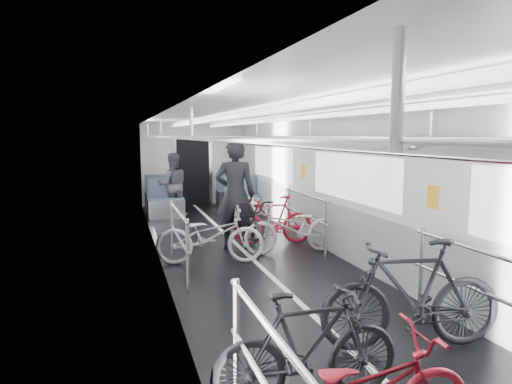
% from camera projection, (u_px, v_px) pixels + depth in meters
% --- Properties ---
extents(car_shell, '(3.02, 14.01, 2.41)m').
position_uv_depth(car_shell, '(236.00, 186.00, 8.63)').
color(car_shell, black).
rests_on(car_shell, ground).
extents(bike_left_mid, '(1.54, 0.45, 0.93)m').
position_uv_depth(bike_left_mid, '(308.00, 347.00, 3.50)').
color(bike_left_mid, black).
rests_on(bike_left_mid, floor).
extents(bike_left_far, '(1.83, 0.90, 0.92)m').
position_uv_depth(bike_left_far, '(210.00, 236.00, 7.41)').
color(bike_left_far, silver).
rests_on(bike_left_far, floor).
extents(bike_right_near, '(1.88, 0.83, 1.09)m').
position_uv_depth(bike_right_near, '(412.00, 295.00, 4.42)').
color(bike_right_near, black).
rests_on(bike_right_near, floor).
extents(bike_right_mid, '(1.77, 0.64, 0.92)m').
position_uv_depth(bike_right_mid, '(292.00, 228.00, 8.03)').
color(bike_right_mid, '#B7B7BC').
rests_on(bike_right_mid, floor).
extents(bike_right_far, '(1.58, 0.55, 0.93)m').
position_uv_depth(bike_right_far, '(273.00, 220.00, 8.70)').
color(bike_right_far, '#AE152C').
rests_on(bike_right_far, floor).
extents(bike_aisle, '(0.70, 1.83, 0.95)m').
position_uv_depth(bike_aisle, '(249.00, 223.00, 8.37)').
color(bike_aisle, black).
rests_on(bike_aisle, floor).
extents(person_standing, '(0.84, 0.68, 2.01)m').
position_uv_depth(person_standing, '(235.00, 194.00, 8.33)').
color(person_standing, black).
rests_on(person_standing, floor).
extents(person_seated, '(0.80, 0.63, 1.63)m').
position_uv_depth(person_seated, '(172.00, 185.00, 11.68)').
color(person_seated, '#302C34').
rests_on(person_seated, floor).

